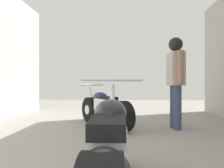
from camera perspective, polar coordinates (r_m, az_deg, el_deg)
ground_plane at (r=3.38m, az=0.70°, el=-14.88°), size 17.54×17.54×0.00m
motorcycle_maroon_cruiser at (r=1.58m, az=-0.85°, el=-17.50°), size 0.59×1.99×0.93m
motorcycle_black_naked at (r=4.62m, az=-1.66°, el=-6.32°), size 1.20×1.62×0.86m
mechanic_in_blue at (r=4.56m, az=15.73°, el=2.46°), size 0.28×0.70×1.77m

